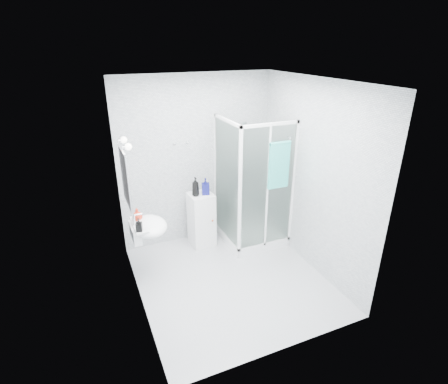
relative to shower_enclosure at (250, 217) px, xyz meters
name	(u,v)px	position (x,y,z in m)	size (l,w,h in m)	color
room	(232,192)	(-0.67, -0.77, 0.85)	(2.40, 2.60, 2.60)	silver
shower_enclosure	(250,217)	(0.00, 0.00, 0.00)	(0.90, 0.95, 2.00)	white
wall_basin	(147,227)	(-1.66, -0.32, 0.35)	(0.46, 0.56, 0.35)	white
mirror	(125,178)	(-1.85, -0.32, 1.05)	(0.02, 0.60, 0.70)	white
vanity_lights	(125,143)	(-1.80, -0.32, 1.47)	(0.10, 0.40, 0.08)	silver
wall_hooks	(181,143)	(-0.92, 0.49, 1.17)	(0.23, 0.06, 0.03)	silver
storage_cabinet	(202,219)	(-0.71, 0.26, -0.02)	(0.37, 0.39, 0.86)	white
hand_towel	(279,164)	(0.22, -0.40, 0.98)	(0.32, 0.05, 0.68)	#31B9AC
shampoo_bottle_a	(195,187)	(-0.80, 0.24, 0.56)	(0.11, 0.11, 0.29)	black
shampoo_bottle_b	(206,186)	(-0.64, 0.24, 0.54)	(0.11, 0.12, 0.25)	#0F115A
soap_dispenser_orange	(137,215)	(-1.75, -0.21, 0.50)	(0.13, 0.13, 0.17)	red
soap_dispenser_black	(139,225)	(-1.78, -0.50, 0.50)	(0.08, 0.08, 0.17)	black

